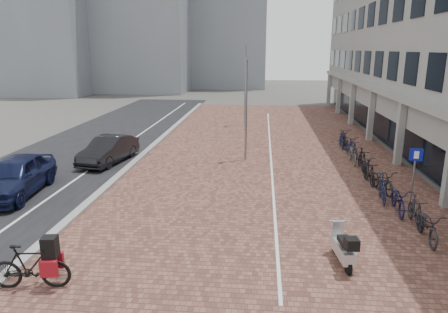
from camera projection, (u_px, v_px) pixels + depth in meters
ground at (206, 245)px, 12.88m from camera, size 140.00×140.00×0.00m
plaza_brick at (267, 153)px, 24.25m from camera, size 14.50×42.00×0.04m
street_asphalt at (87, 149)px, 25.24m from camera, size 8.00×50.00×0.03m
curb at (149, 149)px, 24.87m from camera, size 0.35×42.00×0.14m
lane_line at (119, 149)px, 25.05m from camera, size 0.12×44.00×0.00m
parking_line at (271, 152)px, 24.23m from camera, size 0.10×30.00×0.00m
car_navy at (15, 176)px, 17.12m from camera, size 2.43×5.03×1.65m
car_dark at (109, 150)px, 22.03m from camera, size 2.21×4.47×1.41m
hero_bike at (30, 266)px, 10.41m from camera, size 2.07×0.82×1.43m
scooter_front at (343, 246)px, 11.62m from camera, size 0.71×1.67×1.11m
parking_sign at (414, 168)px, 15.70m from camera, size 0.48×0.12×2.31m
lamp_near at (246, 111)px, 22.00m from camera, size 0.12×0.12×5.44m
lamp_far at (245, 86)px, 32.24m from camera, size 0.12×0.12×6.21m
bike_row at (367, 165)px, 19.75m from camera, size 1.23×15.80×1.05m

